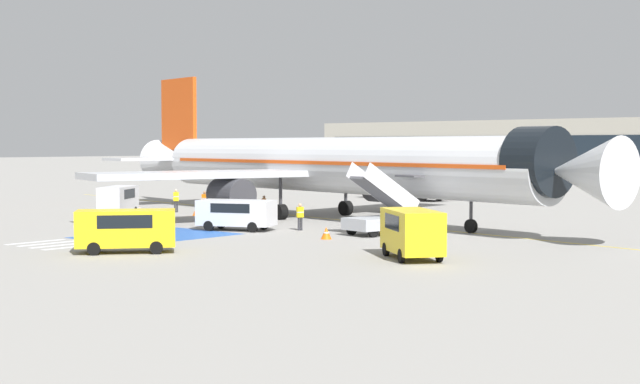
{
  "coord_description": "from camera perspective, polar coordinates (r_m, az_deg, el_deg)",
  "views": [
    {
      "loc": [
        42.24,
        -49.08,
        5.34
      ],
      "look_at": [
        3.12,
        -3.8,
        2.15
      ],
      "focal_mm": 50.0,
      "sensor_mm": 36.0,
      "label": 1
    }
  ],
  "objects": [
    {
      "name": "ground_plane",
      "position": [
        64.98,
        0.11,
        -1.66
      ],
      "size": [
        600.0,
        600.0,
        0.0
      ],
      "primitive_type": "plane",
      "color": "gray"
    },
    {
      "name": "apron_leadline_yellow",
      "position": [
        63.97,
        0.61,
        -1.73
      ],
      "size": [
        80.77,
        14.06,
        0.01
      ],
      "primitive_type": "cube",
      "rotation": [
        0.0,
        0.0,
        -1.74
      ],
      "color": "gold",
      "rests_on": "ground_plane"
    },
    {
      "name": "apron_stand_patch_blue",
      "position": [
        53.02,
        -10.41,
        -2.77
      ],
      "size": [
        6.36,
        8.35,
        0.01
      ],
      "primitive_type": "cube",
      "color": "#2856A8",
      "rests_on": "ground_plane"
    },
    {
      "name": "apron_walkway_bar_0",
      "position": [
        51.28,
        -17.75,
        -3.06
      ],
      "size": [
        0.44,
        3.6,
        0.01
      ],
      "primitive_type": "cube",
      "color": "silver",
      "rests_on": "ground_plane"
    },
    {
      "name": "apron_walkway_bar_1",
      "position": [
        50.27,
        -17.03,
        -3.17
      ],
      "size": [
        0.44,
        3.6,
        0.01
      ],
      "primitive_type": "cube",
      "color": "silver",
      "rests_on": "ground_plane"
    },
    {
      "name": "apron_walkway_bar_2",
      "position": [
        49.26,
        -16.29,
        -3.29
      ],
      "size": [
        0.44,
        3.6,
        0.01
      ],
      "primitive_type": "cube",
      "color": "silver",
      "rests_on": "ground_plane"
    },
    {
      "name": "apron_walkway_bar_3",
      "position": [
        48.26,
        -15.52,
        -3.4
      ],
      "size": [
        0.44,
        3.6,
        0.01
      ],
      "primitive_type": "cube",
      "color": "silver",
      "rests_on": "ground_plane"
    },
    {
      "name": "airliner",
      "position": [
        64.24,
        0.26,
        1.73
      ],
      "size": [
        48.15,
        33.43,
        11.25
      ],
      "rotation": [
        0.0,
        0.0,
        -1.74
      ],
      "color": "silver",
      "rests_on": "ground_plane"
    },
    {
      "name": "boarding_stairs_forward",
      "position": [
        53.13,
        4.11,
        -1.61
      ],
      "size": [
        2.98,
        5.48,
        4.31
      ],
      "rotation": [
        0.0,
        0.0,
        -0.17
      ],
      "color": "#ADB2BA",
      "rests_on": "ground_plane"
    },
    {
      "name": "fuel_tanker",
      "position": [
        86.75,
        5.48,
        0.57
      ],
      "size": [
        9.69,
        3.67,
        3.21
      ],
      "rotation": [
        0.0,
        0.0,
        1.44
      ],
      "color": "#38383D",
      "rests_on": "ground_plane"
    },
    {
      "name": "service_van_0",
      "position": [
        67.77,
        -12.79,
        -0.41
      ],
      "size": [
        4.07,
        4.75,
        2.24
      ],
      "rotation": [
        0.0,
        0.0,
        0.61
      ],
      "color": "silver",
      "rests_on": "ground_plane"
    },
    {
      "name": "service_van_1",
      "position": [
        55.61,
        -5.37,
        -1.28
      ],
      "size": [
        5.13,
        3.71,
        1.89
      ],
      "rotation": [
        0.0,
        0.0,
        5.12
      ],
      "color": "silver",
      "rests_on": "ground_plane"
    },
    {
      "name": "service_van_2",
      "position": [
        41.79,
        5.91,
        -2.42
      ],
      "size": [
        4.53,
        4.14,
        2.29
      ],
      "rotation": [
        0.0,
        0.0,
        0.91
      ],
      "color": "yellow",
      "rests_on": "ground_plane"
    },
    {
      "name": "service_van_3",
      "position": [
        45.01,
        -12.31,
        -2.21
      ],
      "size": [
        4.58,
        4.92,
        2.11
      ],
      "rotation": [
        0.0,
        0.0,
        2.44
      ],
      "color": "yellow",
      "rests_on": "ground_plane"
    },
    {
      "name": "ground_crew_0",
      "position": [
        69.69,
        -7.4,
        -0.55
      ],
      "size": [
        0.48,
        0.37,
        1.72
      ],
      "rotation": [
        0.0,
        0.0,
        3.5
      ],
      "color": "black",
      "rests_on": "ground_plane"
    },
    {
      "name": "ground_crew_1",
      "position": [
        55.33,
        -1.29,
        -1.48
      ],
      "size": [
        0.39,
        0.49,
        1.69
      ],
      "rotation": [
        0.0,
        0.0,
        1.12
      ],
      "color": "#2D2D33",
      "rests_on": "ground_plane"
    },
    {
      "name": "ground_crew_2",
      "position": [
        71.06,
        -9.2,
        -0.43
      ],
      "size": [
        0.44,
        0.48,
        1.84
      ],
      "rotation": [
        0.0,
        0.0,
        4.1
      ],
      "color": "#2D2D33",
      "rests_on": "ground_plane"
    },
    {
      "name": "ground_crew_3",
      "position": [
        64.57,
        -3.6,
        -0.85
      ],
      "size": [
        0.49,
        0.41,
        1.65
      ],
      "rotation": [
        0.0,
        0.0,
        5.77
      ],
      "color": "black",
      "rests_on": "ground_plane"
    },
    {
      "name": "traffic_cone_0",
      "position": [
        50.27,
        0.4,
        -2.65
      ],
      "size": [
        0.62,
        0.62,
        0.69
      ],
      "color": "orange",
      "rests_on": "ground_plane"
    },
    {
      "name": "traffic_cone_1",
      "position": [
        72.47,
        -11.55,
        -1.02
      ],
      "size": [
        0.49,
        0.49,
        0.54
      ],
      "color": "orange",
      "rests_on": "ground_plane"
    },
    {
      "name": "traffic_cone_2",
      "position": [
        67.66,
        -7.9,
        -1.21
      ],
      "size": [
        0.62,
        0.62,
        0.69
      ],
      "color": "orange",
      "rests_on": "ground_plane"
    }
  ]
}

